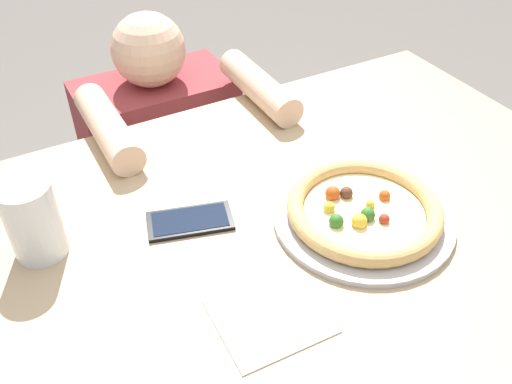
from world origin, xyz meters
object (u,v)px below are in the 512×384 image
at_px(pizza_near, 363,212).
at_px(water_cup_clear, 33,219).
at_px(cell_phone, 190,221).
at_px(diner_seated, 168,184).

xyz_separation_m(pizza_near, water_cup_clear, (-0.51, 0.20, 0.05)).
bearing_deg(water_cup_clear, cell_phone, -12.84).
bearing_deg(pizza_near, cell_phone, 152.57).
bearing_deg(water_cup_clear, pizza_near, -20.89).
relative_size(pizza_near, diner_seated, 0.35).
relative_size(pizza_near, cell_phone, 1.95).
distance_m(pizza_near, cell_phone, 0.31).
height_order(water_cup_clear, diner_seated, diner_seated).
bearing_deg(cell_phone, water_cup_clear, 167.16).
bearing_deg(diner_seated, cell_phone, -103.94).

